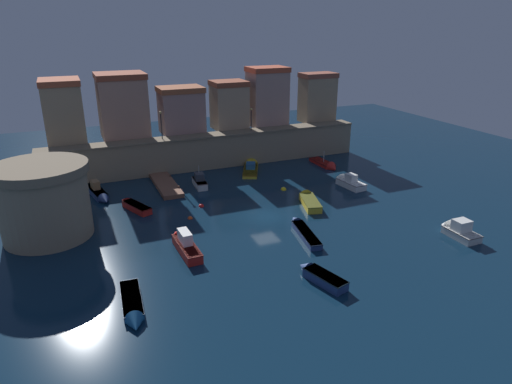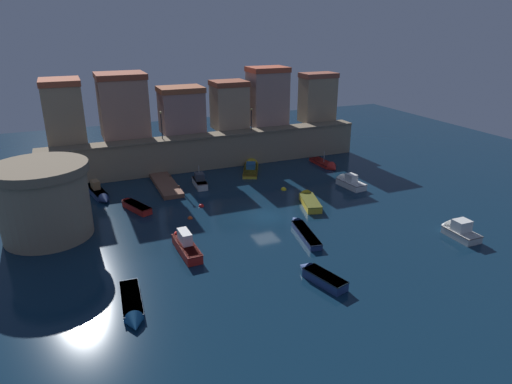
# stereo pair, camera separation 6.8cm
# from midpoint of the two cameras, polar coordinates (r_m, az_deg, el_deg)

# --- Properties ---
(ground_plane) EXTENTS (103.25, 103.25, 0.00)m
(ground_plane) POSITION_cam_midpoint_polar(r_m,az_deg,el_deg) (46.57, 1.21, -3.10)
(ground_plane) COLOR #0C2338
(quay_wall) EXTENTS (43.38, 2.81, 4.55)m
(quay_wall) POSITION_cam_midpoint_polar(r_m,az_deg,el_deg) (62.15, -5.78, 5.20)
(quay_wall) COLOR gray
(quay_wall) RESTS_ON ground
(old_town_backdrop) EXTENTS (40.73, 5.80, 8.39)m
(old_town_backdrop) POSITION_cam_midpoint_polar(r_m,az_deg,el_deg) (63.68, -8.97, 10.84)
(old_town_backdrop) COLOR #9A8163
(old_town_backdrop) RESTS_ON ground
(fortress_tower) EXTENTS (8.48, 8.48, 6.95)m
(fortress_tower) POSITION_cam_midpoint_polar(r_m,az_deg,el_deg) (45.38, -25.16, -1.00)
(fortress_tower) COLOR gray
(fortress_tower) RESTS_ON ground
(pier_dock) EXTENTS (2.34, 8.75, 0.70)m
(pier_dock) POSITION_cam_midpoint_polar(r_m,az_deg,el_deg) (55.80, -11.29, 0.88)
(pier_dock) COLOR brown
(pier_dock) RESTS_ON ground
(quay_lamp_0) EXTENTS (0.32, 0.32, 3.57)m
(quay_lamp_0) POSITION_cam_midpoint_polar(r_m,az_deg,el_deg) (59.56, -11.89, 8.76)
(quay_lamp_0) COLOR black
(quay_lamp_0) RESTS_ON quay_wall
(quay_lamp_1) EXTENTS (0.32, 0.32, 3.12)m
(quay_lamp_1) POSITION_cam_midpoint_polar(r_m,az_deg,el_deg) (63.12, -0.64, 9.62)
(quay_lamp_1) COLOR black
(quay_lamp_1) RESTS_ON quay_wall
(moored_boat_0) EXTENTS (1.54, 6.27, 2.07)m
(moored_boat_0) POSITION_cam_midpoint_polar(r_m,az_deg,el_deg) (40.35, -9.05, -6.37)
(moored_boat_0) COLOR red
(moored_boat_0) RESTS_ON ground
(moored_boat_1) EXTENTS (1.73, 6.12, 1.27)m
(moored_boat_1) POSITION_cam_midpoint_polar(r_m,az_deg,el_deg) (33.33, -15.29, -13.90)
(moored_boat_1) COLOR #195689
(moored_boat_1) RESTS_ON ground
(moored_boat_2) EXTENTS (2.23, 6.98, 1.06)m
(moored_boat_2) POSITION_cam_midpoint_polar(r_m,az_deg,el_deg) (43.15, 5.87, -4.78)
(moored_boat_2) COLOR navy
(moored_boat_2) RESTS_ON ground
(moored_boat_3) EXTENTS (1.44, 4.39, 2.77)m
(moored_boat_3) POSITION_cam_midpoint_polar(r_m,az_deg,el_deg) (55.47, -7.23, 1.40)
(moored_boat_3) COLOR silver
(moored_boat_3) RESTS_ON ground
(moored_boat_4) EXTENTS (2.14, 4.95, 2.03)m
(moored_boat_4) POSITION_cam_midpoint_polar(r_m,az_deg,el_deg) (56.22, 11.37, 1.30)
(moored_boat_4) COLOR white
(moored_boat_4) RESTS_ON ground
(moored_boat_5) EXTENTS (1.79, 4.13, 2.19)m
(moored_boat_5) POSITION_cam_midpoint_polar(r_m,az_deg,el_deg) (46.33, 23.89, -4.37)
(moored_boat_5) COLOR silver
(moored_boat_5) RESTS_ON ground
(moored_boat_6) EXTENTS (2.43, 4.81, 1.22)m
(moored_boat_6) POSITION_cam_midpoint_polar(r_m,az_deg,el_deg) (35.83, 7.91, -10.37)
(moored_boat_6) COLOR navy
(moored_boat_6) RESTS_ON ground
(moored_boat_7) EXTENTS (4.64, 7.25, 1.80)m
(moored_boat_7) POSITION_cam_midpoint_polar(r_m,az_deg,el_deg) (61.37, -0.66, 3.19)
(moored_boat_7) COLOR gold
(moored_boat_7) RESTS_ON ground
(moored_boat_8) EXTENTS (2.49, 6.74, 1.90)m
(moored_boat_8) POSITION_cam_midpoint_polar(r_m,az_deg,el_deg) (54.65, -19.24, -0.08)
(moored_boat_8) COLOR navy
(moored_boat_8) RESTS_ON ground
(moored_boat_9) EXTENTS (3.03, 5.23, 1.09)m
(moored_boat_9) POSITION_cam_midpoint_polar(r_m,az_deg,el_deg) (50.04, -15.21, -1.65)
(moored_boat_9) COLOR red
(moored_boat_9) RESTS_ON ground
(moored_boat_10) EXTENTS (1.73, 5.75, 2.55)m
(moored_boat_10) POSITION_cam_midpoint_polar(r_m,az_deg,el_deg) (63.16, 8.86, 3.38)
(moored_boat_10) COLOR red
(moored_boat_10) RESTS_ON ground
(moored_boat_11) EXTENTS (2.99, 5.84, 1.45)m
(moored_boat_11) POSITION_cam_midpoint_polar(r_m,az_deg,el_deg) (50.06, 6.57, -0.98)
(moored_boat_11) COLOR gold
(moored_boat_11) RESTS_ON ground
(mooring_buoy_0) EXTENTS (0.58, 0.58, 0.58)m
(mooring_buoy_0) POSITION_cam_midpoint_polar(r_m,az_deg,el_deg) (49.40, -6.93, -1.81)
(mooring_buoy_0) COLOR red
(mooring_buoy_0) RESTS_ON ground
(mooring_buoy_1) EXTENTS (0.49, 0.49, 0.49)m
(mooring_buoy_1) POSITION_cam_midpoint_polar(r_m,az_deg,el_deg) (46.57, -8.32, -3.32)
(mooring_buoy_1) COLOR #EA4C19
(mooring_buoy_1) RESTS_ON ground
(mooring_buoy_2) EXTENTS (0.66, 0.66, 0.66)m
(mooring_buoy_2) POSITION_cam_midpoint_polar(r_m,az_deg,el_deg) (53.97, 3.46, 0.29)
(mooring_buoy_2) COLOR yellow
(mooring_buoy_2) RESTS_ON ground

